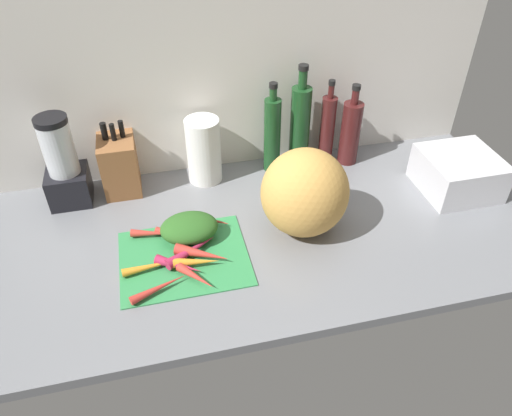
{
  "coord_description": "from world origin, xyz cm",
  "views": [
    {
      "loc": [
        -27.69,
        -107.38,
        96.18
      ],
      "look_at": [
        -3.72,
        -7.37,
        13.98
      ],
      "focal_mm": 34.18,
      "sensor_mm": 36.0,
      "label": 1
    }
  ],
  "objects_px": {
    "carrot_3": "(173,234)",
    "carrot_4": "(196,277)",
    "carrot_0": "(152,233)",
    "blender_appliance": "(64,167)",
    "bottle_1": "(300,125)",
    "carrot_2": "(202,254)",
    "carrot_1": "(195,262)",
    "carrot_6": "(178,265)",
    "cutting_board": "(184,257)",
    "winter_squash": "(305,193)",
    "paper_towel_roll": "(204,151)",
    "dish_rack": "(458,173)",
    "bottle_0": "(272,134)",
    "bottle_3": "(350,132)",
    "bottle_2": "(327,129)",
    "carrot_8": "(151,266)",
    "knife_block": "(120,163)",
    "carrot_9": "(210,220)",
    "carrot_7": "(159,288)",
    "carrot_5": "(192,250)"
  },
  "relations": [
    {
      "from": "dish_rack",
      "to": "bottle_0",
      "type": "bearing_deg",
      "value": 155.25
    },
    {
      "from": "cutting_board",
      "to": "paper_towel_roll",
      "type": "bearing_deg",
      "value": 72.2
    },
    {
      "from": "carrot_6",
      "to": "blender_appliance",
      "type": "distance_m",
      "value": 0.51
    },
    {
      "from": "carrot_8",
      "to": "carrot_9",
      "type": "relative_size",
      "value": 1.24
    },
    {
      "from": "carrot_3",
      "to": "carrot_9",
      "type": "bearing_deg",
      "value": 17.42
    },
    {
      "from": "carrot_4",
      "to": "bottle_3",
      "type": "relative_size",
      "value": 0.42
    },
    {
      "from": "carrot_8",
      "to": "knife_block",
      "type": "bearing_deg",
      "value": 98.49
    },
    {
      "from": "cutting_board",
      "to": "carrot_2",
      "type": "bearing_deg",
      "value": -22.31
    },
    {
      "from": "carrot_2",
      "to": "dish_rack",
      "type": "xyz_separation_m",
      "value": [
        0.86,
        0.14,
        0.04
      ]
    },
    {
      "from": "bottle_1",
      "to": "bottle_2",
      "type": "distance_m",
      "value": 0.1
    },
    {
      "from": "cutting_board",
      "to": "dish_rack",
      "type": "height_order",
      "value": "dish_rack"
    },
    {
      "from": "carrot_2",
      "to": "winter_squash",
      "type": "bearing_deg",
      "value": 12.35
    },
    {
      "from": "carrot_4",
      "to": "carrot_5",
      "type": "xyz_separation_m",
      "value": [
        0.0,
        0.1,
        0.0
      ]
    },
    {
      "from": "carrot_2",
      "to": "bottle_1",
      "type": "relative_size",
      "value": 0.42
    },
    {
      "from": "carrot_0",
      "to": "carrot_3",
      "type": "relative_size",
      "value": 1.14
    },
    {
      "from": "carrot_0",
      "to": "bottle_2",
      "type": "xyz_separation_m",
      "value": [
        0.63,
        0.28,
        0.11
      ]
    },
    {
      "from": "cutting_board",
      "to": "bottle_1",
      "type": "relative_size",
      "value": 0.97
    },
    {
      "from": "bottle_3",
      "to": "carrot_9",
      "type": "bearing_deg",
      "value": -156.03
    },
    {
      "from": "carrot_2",
      "to": "carrot_1",
      "type": "bearing_deg",
      "value": -133.55
    },
    {
      "from": "carrot_1",
      "to": "carrot_7",
      "type": "relative_size",
      "value": 0.84
    },
    {
      "from": "carrot_4",
      "to": "bottle_2",
      "type": "height_order",
      "value": "bottle_2"
    },
    {
      "from": "bottle_2",
      "to": "dish_rack",
      "type": "xyz_separation_m",
      "value": [
        0.36,
        -0.26,
        -0.07
      ]
    },
    {
      "from": "carrot_0",
      "to": "bottle_1",
      "type": "relative_size",
      "value": 0.34
    },
    {
      "from": "cutting_board",
      "to": "winter_squash",
      "type": "bearing_deg",
      "value": 7.61
    },
    {
      "from": "blender_appliance",
      "to": "bottle_1",
      "type": "xyz_separation_m",
      "value": [
        0.77,
        0.04,
        0.02
      ]
    },
    {
      "from": "carrot_9",
      "to": "carrot_5",
      "type": "bearing_deg",
      "value": -119.86
    },
    {
      "from": "carrot_2",
      "to": "paper_towel_roll",
      "type": "relative_size",
      "value": 0.69
    },
    {
      "from": "carrot_4",
      "to": "dish_rack",
      "type": "height_order",
      "value": "dish_rack"
    },
    {
      "from": "carrot_9",
      "to": "carrot_8",
      "type": "bearing_deg",
      "value": -140.19
    },
    {
      "from": "knife_block",
      "to": "bottle_3",
      "type": "height_order",
      "value": "bottle_3"
    },
    {
      "from": "carrot_6",
      "to": "bottle_0",
      "type": "xyz_separation_m",
      "value": [
        0.37,
        0.43,
        0.11
      ]
    },
    {
      "from": "carrot_9",
      "to": "dish_rack",
      "type": "relative_size",
      "value": 0.54
    },
    {
      "from": "carrot_6",
      "to": "carrot_1",
      "type": "bearing_deg",
      "value": 2.14
    },
    {
      "from": "carrot_6",
      "to": "bottle_2",
      "type": "xyz_separation_m",
      "value": [
        0.57,
        0.43,
        0.11
      ]
    },
    {
      "from": "carrot_2",
      "to": "winter_squash",
      "type": "distance_m",
      "value": 0.34
    },
    {
      "from": "winter_squash",
      "to": "bottle_2",
      "type": "relative_size",
      "value": 0.86
    },
    {
      "from": "cutting_board",
      "to": "carrot_2",
      "type": "height_order",
      "value": "carrot_2"
    },
    {
      "from": "carrot_8",
      "to": "bottle_0",
      "type": "bearing_deg",
      "value": 42.56
    },
    {
      "from": "paper_towel_roll",
      "to": "bottle_2",
      "type": "bearing_deg",
      "value": 1.7
    },
    {
      "from": "carrot_3",
      "to": "carrot_4",
      "type": "distance_m",
      "value": 0.19
    },
    {
      "from": "carrot_0",
      "to": "bottle_3",
      "type": "xyz_separation_m",
      "value": [
        0.71,
        0.26,
        0.1
      ]
    },
    {
      "from": "carrot_1",
      "to": "bottle_2",
      "type": "height_order",
      "value": "bottle_2"
    },
    {
      "from": "carrot_9",
      "to": "bottle_3",
      "type": "bearing_deg",
      "value": 23.97
    },
    {
      "from": "carrot_2",
      "to": "blender_appliance",
      "type": "height_order",
      "value": "blender_appliance"
    },
    {
      "from": "carrot_4",
      "to": "carrot_9",
      "type": "distance_m",
      "value": 0.23
    },
    {
      "from": "carrot_2",
      "to": "carrot_4",
      "type": "height_order",
      "value": "carrot_2"
    },
    {
      "from": "carrot_6",
      "to": "knife_block",
      "type": "bearing_deg",
      "value": 107.26
    },
    {
      "from": "bottle_0",
      "to": "carrot_4",
      "type": "bearing_deg",
      "value": -124.93
    },
    {
      "from": "carrot_4",
      "to": "paper_towel_roll",
      "type": "relative_size",
      "value": 0.54
    },
    {
      "from": "bottle_0",
      "to": "bottle_1",
      "type": "bearing_deg",
      "value": 6.18
    }
  ]
}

